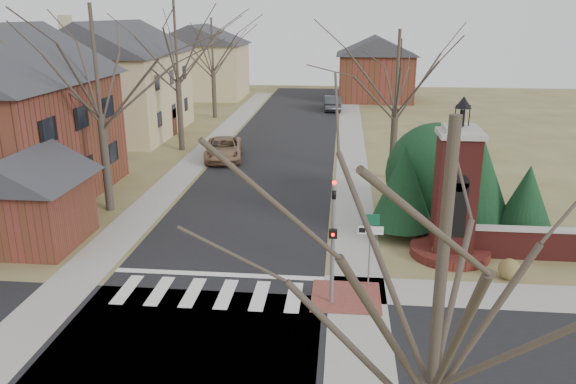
# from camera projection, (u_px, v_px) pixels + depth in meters

# --- Properties ---
(ground) EXTENTS (120.00, 120.00, 0.00)m
(ground) POSITION_uv_depth(u_px,v_px,m) (204.00, 305.00, 19.03)
(ground) COLOR brown
(ground) RESTS_ON ground
(main_street) EXTENTS (8.00, 70.00, 0.01)m
(main_street) POSITION_uv_depth(u_px,v_px,m) (278.00, 152.00, 39.88)
(main_street) COLOR black
(main_street) RESTS_ON ground
(cross_street) EXTENTS (120.00, 8.00, 0.01)m
(cross_street) POSITION_uv_depth(u_px,v_px,m) (179.00, 356.00, 16.19)
(cross_street) COLOR black
(cross_street) RESTS_ON ground
(crosswalk_zone) EXTENTS (8.00, 2.20, 0.02)m
(crosswalk_zone) POSITION_uv_depth(u_px,v_px,m) (209.00, 293.00, 19.79)
(crosswalk_zone) COLOR silver
(crosswalk_zone) RESTS_ON ground
(stop_bar) EXTENTS (8.00, 0.35, 0.02)m
(stop_bar) POSITION_uv_depth(u_px,v_px,m) (219.00, 274.00, 21.21)
(stop_bar) COLOR silver
(stop_bar) RESTS_ON ground
(sidewalk_right_main) EXTENTS (2.00, 60.00, 0.02)m
(sidewalk_right_main) POSITION_uv_depth(u_px,v_px,m) (352.00, 153.00, 39.39)
(sidewalk_right_main) COLOR gray
(sidewalk_right_main) RESTS_ON ground
(sidewalk_left) EXTENTS (2.00, 60.00, 0.02)m
(sidewalk_left) POSITION_uv_depth(u_px,v_px,m) (206.00, 150.00, 40.36)
(sidewalk_left) COLOR gray
(sidewalk_left) RESTS_ON ground
(curb_apron) EXTENTS (2.40, 2.40, 0.02)m
(curb_apron) POSITION_uv_depth(u_px,v_px,m) (346.00, 297.00, 19.53)
(curb_apron) COLOR brown
(curb_apron) RESTS_ON ground
(traffic_signal_pole) EXTENTS (0.28, 0.41, 4.50)m
(traffic_signal_pole) POSITION_uv_depth(u_px,v_px,m) (333.00, 232.00, 18.38)
(traffic_signal_pole) COLOR slate
(traffic_signal_pole) RESTS_ON ground
(sign_post) EXTENTS (0.90, 0.07, 2.75)m
(sign_post) POSITION_uv_depth(u_px,v_px,m) (370.00, 236.00, 19.80)
(sign_post) COLOR slate
(sign_post) RESTS_ON ground
(brick_gate_monument) EXTENTS (3.20, 3.20, 6.47)m
(brick_gate_monument) POSITION_uv_depth(u_px,v_px,m) (454.00, 205.00, 22.26)
(brick_gate_monument) COLOR maroon
(brick_gate_monument) RESTS_ON ground
(brick_garden_wall) EXTENTS (7.50, 0.50, 1.30)m
(brick_garden_wall) POSITION_uv_depth(u_px,v_px,m) (566.00, 244.00, 22.31)
(brick_garden_wall) COLOR maroon
(brick_garden_wall) RESTS_ON ground
(house_stucco_left) EXTENTS (9.80, 12.80, 9.28)m
(house_stucco_left) POSITION_uv_depth(u_px,v_px,m) (116.00, 77.00, 44.47)
(house_stucco_left) COLOR tan
(house_stucco_left) RESTS_ON ground
(garage_left) EXTENTS (4.80, 4.80, 4.29)m
(garage_left) POSITION_uv_depth(u_px,v_px,m) (27.00, 194.00, 23.40)
(garage_left) COLOR maroon
(garage_left) RESTS_ON ground
(house_distant_left) EXTENTS (10.80, 8.80, 8.53)m
(house_distant_left) POSITION_uv_depth(u_px,v_px,m) (200.00, 60.00, 64.33)
(house_distant_left) COLOR tan
(house_distant_left) RESTS_ON ground
(house_distant_right) EXTENTS (8.80, 8.80, 7.30)m
(house_distant_right) POSITION_uv_depth(u_px,v_px,m) (376.00, 67.00, 62.65)
(house_distant_right) COLOR maroon
(house_distant_right) RESTS_ON ground
(evergreen_near) EXTENTS (2.80, 2.80, 4.10)m
(evergreen_near) POSITION_uv_depth(u_px,v_px,m) (403.00, 186.00, 24.29)
(evergreen_near) COLOR #473D33
(evergreen_near) RESTS_ON ground
(evergreen_mid) EXTENTS (3.40, 3.40, 4.70)m
(evergreen_mid) POSITION_uv_depth(u_px,v_px,m) (476.00, 174.00, 25.03)
(evergreen_mid) COLOR #473D33
(evergreen_mid) RESTS_ON ground
(evergreen_far) EXTENTS (2.40, 2.40, 3.30)m
(evergreen_far) POSITION_uv_depth(u_px,v_px,m) (527.00, 197.00, 24.11)
(evergreen_far) COLOR #473D33
(evergreen_far) RESTS_ON ground
(evergreen_mass) EXTENTS (4.80, 4.80, 4.80)m
(evergreen_mass) POSITION_uv_depth(u_px,v_px,m) (437.00, 169.00, 26.46)
(evergreen_mass) COLOR black
(evergreen_mass) RESTS_ON ground
(bare_tree_0) EXTENTS (8.05, 8.05, 11.15)m
(bare_tree_0) POSITION_uv_depth(u_px,v_px,m) (94.00, 52.00, 25.86)
(bare_tree_0) COLOR #473D33
(bare_tree_0) RESTS_ON ground
(bare_tree_1) EXTENTS (8.40, 8.40, 11.64)m
(bare_tree_1) POSITION_uv_depth(u_px,v_px,m) (175.00, 34.00, 38.08)
(bare_tree_1) COLOR #473D33
(bare_tree_1) RESTS_ON ground
(bare_tree_2) EXTENTS (7.35, 7.35, 10.19)m
(bare_tree_2) POSITION_uv_depth(u_px,v_px,m) (212.00, 41.00, 50.75)
(bare_tree_2) COLOR #473D33
(bare_tree_2) RESTS_ON ground
(bare_tree_3) EXTENTS (7.00, 7.00, 9.70)m
(bare_tree_3) POSITION_uv_depth(u_px,v_px,m) (398.00, 64.00, 31.45)
(bare_tree_3) COLOR #473D33
(bare_tree_3) RESTS_ON ground
(bare_tree_4) EXTENTS (6.65, 6.65, 9.21)m
(bare_tree_4) POSITION_uv_depth(u_px,v_px,m) (444.00, 241.00, 8.00)
(bare_tree_4) COLOR #473D33
(bare_tree_4) RESTS_ON ground
(pickup_truck) EXTENTS (3.12, 5.43, 1.43)m
(pickup_truck) POSITION_uv_depth(u_px,v_px,m) (224.00, 149.00, 37.65)
(pickup_truck) COLOR #8B694C
(pickup_truck) RESTS_ON ground
(distant_car) EXTENTS (1.92, 4.69, 1.51)m
(distant_car) POSITION_uv_depth(u_px,v_px,m) (332.00, 103.00, 56.58)
(distant_car) COLOR #35373D
(distant_car) RESTS_ON ground
(dry_shrub_left) EXTENTS (0.76, 0.76, 0.76)m
(dry_shrub_left) POSITION_uv_depth(u_px,v_px,m) (441.00, 250.00, 22.47)
(dry_shrub_left) COLOR brown
(dry_shrub_left) RESTS_ON ground
(dry_shrub_right) EXTENTS (0.80, 0.80, 0.80)m
(dry_shrub_right) POSITION_uv_depth(u_px,v_px,m) (509.00, 269.00, 20.74)
(dry_shrub_right) COLOR brown
(dry_shrub_right) RESTS_ON ground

